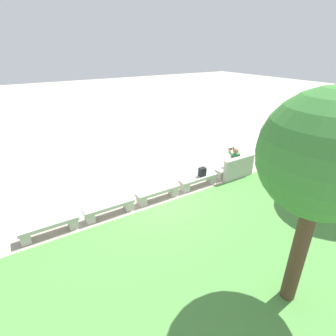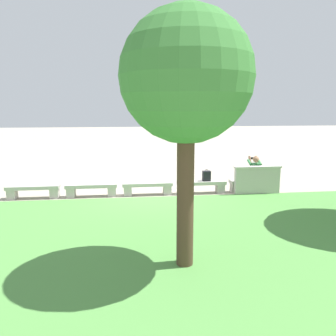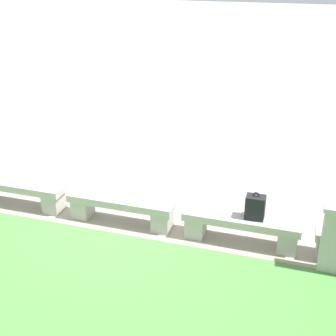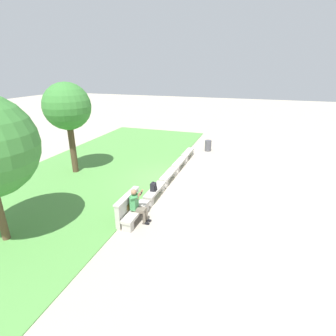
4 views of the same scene
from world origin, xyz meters
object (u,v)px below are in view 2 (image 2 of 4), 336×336
object	(u,v)px
bench_far	(92,188)
tree_behind_wall	(186,79)
bench_main	(253,184)
bench_end	(33,190)
backpack	(206,176)
bench_mid	(147,187)
person_photographer	(254,172)
bench_near	(201,185)

from	to	relation	value
bench_far	tree_behind_wall	world-z (taller)	tree_behind_wall
bench_main	bench_end	distance (m)	7.74
bench_end	backpack	distance (m)	6.00
bench_far	backpack	distance (m)	4.07
bench_main	tree_behind_wall	world-z (taller)	tree_behind_wall
tree_behind_wall	bench_mid	bearing A→B (deg)	-85.26
bench_mid	bench_far	world-z (taller)	same
person_photographer	tree_behind_wall	distance (m)	7.00
bench_end	backpack	bearing A→B (deg)	-179.82
backpack	bench_end	bearing A→B (deg)	0.18
bench_far	bench_end	bearing A→B (deg)	0.00
bench_main	tree_behind_wall	distance (m)	7.11
bench_mid	tree_behind_wall	size ratio (longest dim) A/B	0.36
bench_end	person_photographer	world-z (taller)	person_photographer
person_photographer	tree_behind_wall	size ratio (longest dim) A/B	0.27
bench_main	bench_mid	distance (m)	3.87
bench_end	tree_behind_wall	world-z (taller)	tree_behind_wall
bench_far	bench_end	size ratio (longest dim) A/B	1.00
bench_mid	person_photographer	world-z (taller)	person_photographer
backpack	tree_behind_wall	world-z (taller)	tree_behind_wall
bench_end	bench_mid	bearing A→B (deg)	180.00
bench_near	bench_end	world-z (taller)	same
person_photographer	tree_behind_wall	xyz separation A→B (m)	(3.46, 5.39, 2.82)
bench_main	bench_end	world-z (taller)	same
bench_end	tree_behind_wall	distance (m)	7.58
bench_end	person_photographer	bearing A→B (deg)	-179.43
backpack	tree_behind_wall	bearing A→B (deg)	72.51
bench_main	bench_far	distance (m)	5.81
bench_mid	bench_far	distance (m)	1.94
bench_main	bench_mid	bearing A→B (deg)	0.00
bench_far	backpack	xyz separation A→B (m)	(-4.05, -0.02, 0.33)
bench_far	tree_behind_wall	distance (m)	6.67
bench_mid	person_photographer	distance (m)	3.93
bench_near	tree_behind_wall	world-z (taller)	tree_behind_wall
bench_near	backpack	xyz separation A→B (m)	(-0.18, -0.02, 0.33)
bench_main	backpack	xyz separation A→B (m)	(1.75, -0.02, 0.33)
person_photographer	bench_near	bearing A→B (deg)	2.26
bench_main	bench_end	xyz separation A→B (m)	(7.74, 0.00, 0.00)
person_photographer	bench_end	bearing A→B (deg)	0.57
bench_near	person_photographer	bearing A→B (deg)	-177.74
bench_near	bench_far	xyz separation A→B (m)	(3.87, 0.00, 0.00)
backpack	tree_behind_wall	size ratio (longest dim) A/B	0.09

